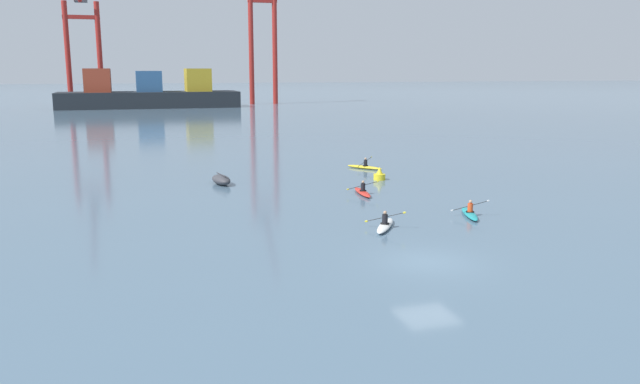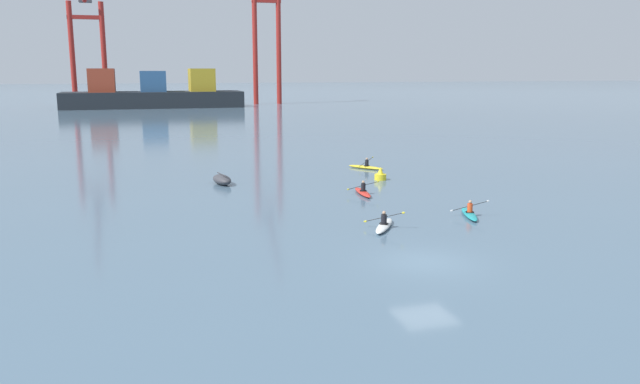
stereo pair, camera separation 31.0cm
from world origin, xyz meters
name	(u,v)px [view 1 (the left image)]	position (x,y,z in m)	size (l,w,h in m)	color
ground_plane	(428,262)	(0.00, 0.00, 0.00)	(800.00, 800.00, 0.00)	slate
container_barge	(149,94)	(-7.94, 121.87, 2.99)	(39.05, 10.49, 8.60)	#1E2328
gantry_crane_west	(82,32)	(-21.86, 133.20, 16.91)	(8.15, 19.98, 35.69)	maroon
gantry_crane_west_mid	(263,23)	(19.74, 130.06, 19.57)	(7.09, 17.25, 41.76)	maroon
capsized_dinghy	(221,180)	(-6.01, 21.47, 0.35)	(1.57, 2.76, 0.76)	#38383D
channel_buoy	(379,175)	(5.81, 19.99, 0.36)	(0.90, 0.90, 1.00)	yellow
kayak_yellow	(365,167)	(6.67, 25.44, 0.17)	(2.53, 3.07, 0.96)	yellow
kayak_white	(385,225)	(0.50, 6.09, 0.17)	(2.34, 3.19, 0.99)	silver
kayak_red	(363,192)	(2.59, 15.05, 0.17)	(2.24, 3.44, 0.95)	red
kayak_teal	(470,213)	(6.22, 7.29, 0.17)	(2.12, 3.42, 0.98)	teal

